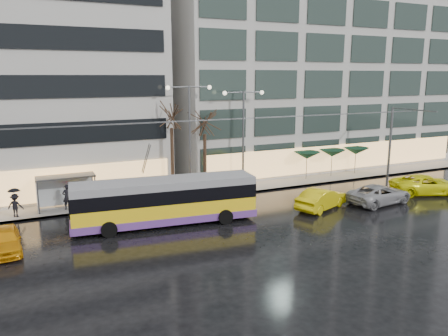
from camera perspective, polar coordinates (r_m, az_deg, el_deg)
ground at (r=27.28m, az=-0.33°, el=-9.41°), size 140.00×140.00×0.00m
sidewalk at (r=40.40m, az=-5.95°, el=-2.24°), size 80.00×10.00×0.15m
kerb at (r=35.90m, az=-3.39°, el=-4.01°), size 80.00×0.10×0.15m
building_right at (r=51.49m, az=10.62°, el=14.78°), size 32.00×14.00×25.00m
trolleybus at (r=29.84m, az=-7.66°, el=-4.49°), size 12.48×5.34×5.70m
catenary at (r=33.61m, az=-4.37°, el=2.18°), size 42.24×5.12×7.00m
bus_shelter at (r=34.82m, az=-20.58°, el=-2.07°), size 4.20×1.60×2.51m
street_lamp_near at (r=36.37m, az=-4.51°, el=5.69°), size 3.96×0.36×9.03m
street_lamp_far at (r=38.41m, az=2.54°, el=5.63°), size 3.96×0.36×8.53m
tree_a at (r=35.97m, az=-6.91°, el=7.32°), size 3.20×3.20×8.40m
tree_b at (r=37.24m, az=-2.56°, el=6.49°), size 3.20×3.20×7.70m
parasol_a at (r=42.67m, az=10.78°, el=1.63°), size 2.50×2.50×2.65m
parasol_b at (r=44.45m, az=13.94°, el=1.90°), size 2.50×2.50×2.65m
parasol_c at (r=46.37m, az=16.84°, el=2.14°), size 2.50×2.50×2.65m
taxi_a at (r=28.26m, az=-26.73°, el=-8.42°), size 1.91×4.31×1.44m
taxi_b at (r=33.99m, az=12.63°, el=-3.93°), size 5.16×3.38×1.61m
taxi_c at (r=41.13m, az=24.97°, el=-1.99°), size 6.50×4.69×1.64m
sedan_silver at (r=36.70m, az=19.62°, el=-3.23°), size 5.74×3.10×1.53m
pedestrian_a at (r=34.52m, az=-19.87°, el=-2.81°), size 1.18×1.20×2.19m
pedestrian_b at (r=35.12m, az=-13.80°, el=-2.97°), size 0.97×0.78×1.90m
pedestrian_c at (r=34.13m, az=-25.64°, el=-3.98°), size 1.25×1.08×2.11m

